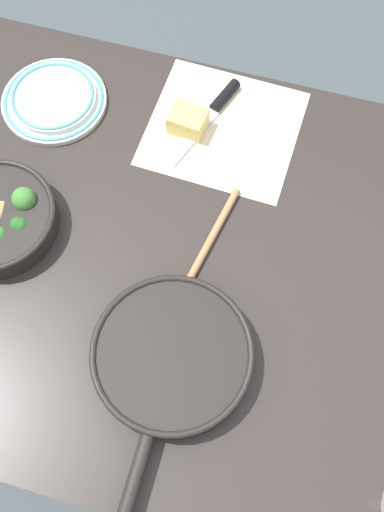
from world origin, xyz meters
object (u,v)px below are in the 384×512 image
Objects in this scene: skillet_eggs at (172,357)px; wooden_spoon at (188,281)px; grater_knife at (213,110)px; cheese_block at (188,121)px; dinner_plate_stack at (54,99)px.

skillet_eggs reaches higher than wooden_spoon.
cheese_block is at bearing -18.57° from grater_knife.
skillet_eggs is 0.63m from dinner_plate_stack.
dinner_plate_stack is at bearing -118.50° from wooden_spoon.
wooden_spoon is 0.51m from dinner_plate_stack.
grater_knife is at bearing -161.14° from wooden_spoon.
grater_knife is at bearing 51.80° from cheese_block.
grater_knife is 0.35m from dinner_plate_stack.
grater_knife is 1.06× the size of dinner_plate_stack.
cheese_block is (-0.10, 0.34, 0.02)m from wooden_spoon.
wooden_spoon is 1.54× the size of dinner_plate_stack.
skillet_eggs is at bearing -49.01° from dinner_plate_stack.
wooden_spoon is at bearing -39.02° from dinner_plate_stack.
wooden_spoon is 4.36× the size of cheese_block.
skillet_eggs is 0.50m from cheese_block.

